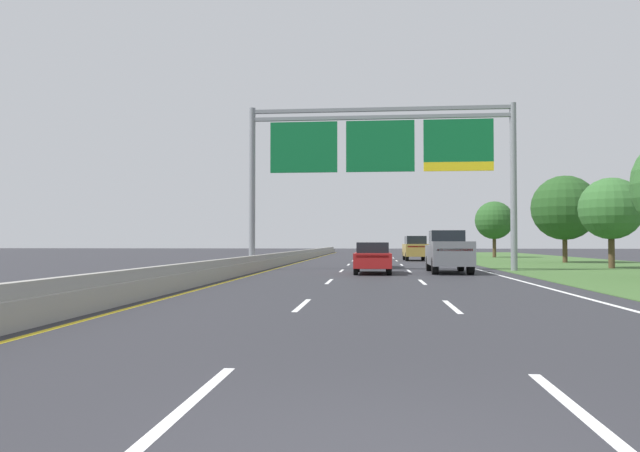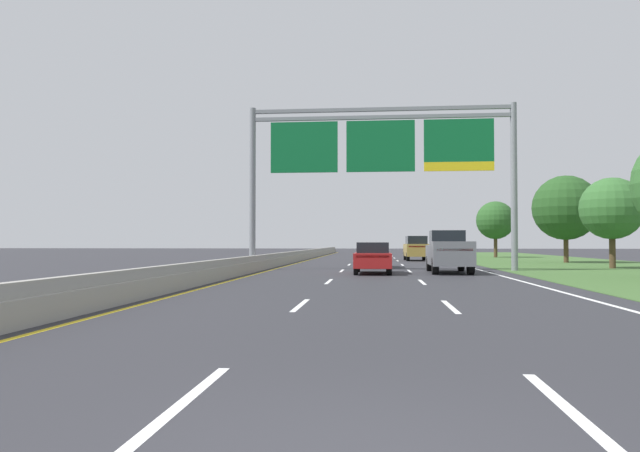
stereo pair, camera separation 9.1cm
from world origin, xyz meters
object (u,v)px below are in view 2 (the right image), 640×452
(car_gold_right_lane_suv, at_px, (416,248))
(roadside_tree_distant, at_px, (495,220))
(roadside_tree_mid, at_px, (612,209))
(car_silver_centre_lane_sedan, at_px, (374,254))
(car_red_centre_lane_sedan, at_px, (373,257))
(pickup_truck_grey, at_px, (449,252))
(overhead_sign_gantry, at_px, (380,153))
(roadside_tree_far, at_px, (566,208))

(car_gold_right_lane_suv, xyz_separation_m, roadside_tree_distant, (8.88, 11.08, 2.75))
(roadside_tree_mid, relative_size, roadside_tree_distant, 0.94)
(car_silver_centre_lane_sedan, height_order, roadside_tree_distant, roadside_tree_distant)
(car_red_centre_lane_sedan, bearing_deg, pickup_truck_grey, -73.33)
(roadside_tree_mid, bearing_deg, pickup_truck_grey, -150.94)
(roadside_tree_distant, bearing_deg, roadside_tree_mid, -86.06)
(car_silver_centre_lane_sedan, bearing_deg, car_red_centre_lane_sedan, -179.89)
(pickup_truck_grey, bearing_deg, car_red_centre_lane_sedan, 107.47)
(overhead_sign_gantry, bearing_deg, car_silver_centre_lane_sedan, 95.99)
(pickup_truck_grey, height_order, roadside_tree_distant, roadside_tree_distant)
(car_red_centre_lane_sedan, height_order, roadside_tree_distant, roadside_tree_distant)
(roadside_tree_mid, height_order, roadside_tree_distant, roadside_tree_distant)
(overhead_sign_gantry, height_order, car_gold_right_lane_suv, overhead_sign_gantry)
(roadside_tree_mid, height_order, roadside_tree_far, roadside_tree_far)
(overhead_sign_gantry, relative_size, pickup_truck_grey, 2.77)
(overhead_sign_gantry, xyz_separation_m, roadside_tree_far, (14.27, 13.65, -2.38))
(car_silver_centre_lane_sedan, xyz_separation_m, roadside_tree_distant, (12.45, 25.44, 3.03))
(car_silver_centre_lane_sedan, height_order, car_red_centre_lane_sedan, same)
(roadside_tree_far, relative_size, roadside_tree_distant, 1.15)
(pickup_truck_grey, distance_m, roadside_tree_distant, 32.82)
(pickup_truck_grey, bearing_deg, car_silver_centre_lane_sedan, 33.28)
(car_silver_centre_lane_sedan, bearing_deg, overhead_sign_gantry, -173.73)
(car_silver_centre_lane_sedan, distance_m, car_gold_right_lane_suv, 14.80)
(car_gold_right_lane_suv, height_order, roadside_tree_mid, roadside_tree_mid)
(car_silver_centre_lane_sedan, distance_m, roadside_tree_mid, 14.50)
(pickup_truck_grey, height_order, car_red_centre_lane_sedan, pickup_truck_grey)
(car_gold_right_lane_suv, bearing_deg, car_red_centre_lane_sedan, 169.39)
(pickup_truck_grey, xyz_separation_m, roadside_tree_mid, (10.34, 5.75, 2.52))
(roadside_tree_far, bearing_deg, car_silver_centre_lane_sedan, -146.31)
(pickup_truck_grey, relative_size, roadside_tree_mid, 0.99)
(overhead_sign_gantry, distance_m, car_gold_right_lane_suv, 19.30)
(overhead_sign_gantry, distance_m, car_silver_centre_lane_sedan, 6.98)
(pickup_truck_grey, distance_m, roadside_tree_mid, 12.10)
(roadside_tree_distant, bearing_deg, car_silver_centre_lane_sedan, -116.08)
(roadside_tree_far, bearing_deg, roadside_tree_distant, 98.08)
(car_gold_right_lane_suv, xyz_separation_m, roadside_tree_mid, (10.65, -14.73, 2.50))
(car_silver_centre_lane_sedan, xyz_separation_m, roadside_tree_far, (14.68, 9.78, 3.41))
(overhead_sign_gantry, bearing_deg, pickup_truck_grey, -32.87)
(roadside_tree_far, distance_m, roadside_tree_distant, 15.82)
(car_red_centre_lane_sedan, relative_size, roadside_tree_far, 0.65)
(overhead_sign_gantry, xyz_separation_m, roadside_tree_distant, (12.05, 29.31, -2.77))
(roadside_tree_mid, xyz_separation_m, roadside_tree_far, (0.45, 10.16, 0.63))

